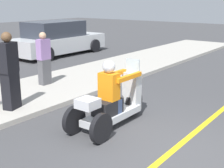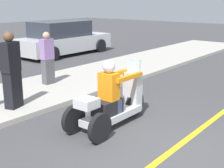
{
  "view_description": "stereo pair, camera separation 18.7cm",
  "coord_description": "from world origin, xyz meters",
  "views": [
    {
      "loc": [
        -4.51,
        -2.14,
        2.56
      ],
      "look_at": [
        0.38,
        1.54,
        0.9
      ],
      "focal_mm": 50.0,
      "sensor_mm": 36.0,
      "label": 1
    },
    {
      "loc": [
        -4.39,
        -2.29,
        2.56
      ],
      "look_at": [
        0.38,
        1.54,
        0.9
      ],
      "focal_mm": 50.0,
      "sensor_mm": 36.0,
      "label": 2
    }
  ],
  "objects": [
    {
      "name": "parked_car_lot_right",
      "position": [
        5.81,
        8.91,
        0.75
      ],
      "size": [
        4.82,
        2.07,
        1.59
      ],
      "color": "silver",
      "rests_on": "ground"
    },
    {
      "name": "sidewalk_strip",
      "position": [
        0.0,
        4.6,
        0.06
      ],
      "size": [
        28.0,
        2.8,
        0.12
      ],
      "color": "#B2ADA3",
      "rests_on": "ground"
    },
    {
      "name": "lane_stripe",
      "position": [
        0.38,
        0.0,
        0.0
      ],
      "size": [
        24.0,
        0.12,
        0.01
      ],
      "color": "gold",
      "rests_on": "ground"
    },
    {
      "name": "ground_plane",
      "position": [
        0.0,
        0.0,
        0.0
      ],
      "size": [
        60.0,
        60.0,
        0.0
      ],
      "primitive_type": "plane",
      "color": "#424244"
    },
    {
      "name": "spectator_near_curb",
      "position": [
        1.47,
        4.86,
        0.87
      ],
      "size": [
        0.37,
        0.22,
        1.54
      ],
      "color": "#515156",
      "rests_on": "sidewalk_strip"
    },
    {
      "name": "motorcycle_trike",
      "position": [
        0.38,
        1.54,
        0.5
      ],
      "size": [
        2.18,
        0.78,
        1.41
      ],
      "color": "black",
      "rests_on": "ground"
    },
    {
      "name": "spectator_mid_group",
      "position": [
        -0.44,
        3.83,
        0.97
      ],
      "size": [
        0.48,
        0.37,
        1.76
      ],
      "color": "black",
      "rests_on": "sidewalk_strip"
    }
  ]
}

